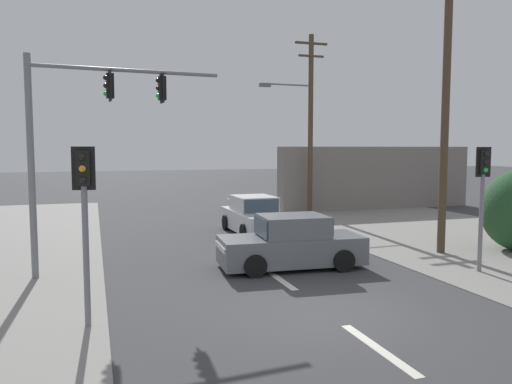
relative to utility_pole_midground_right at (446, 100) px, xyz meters
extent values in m
plane|color=#3A3A3D|center=(-6.34, -4.35, -5.08)|extent=(140.00, 140.00, 0.00)
cube|color=silver|center=(-6.34, -6.35, -5.08)|extent=(0.20, 2.40, 0.01)
cube|color=silver|center=(-6.34, -1.35, -5.08)|extent=(0.20, 2.40, 0.01)
cube|color=silver|center=(-6.34, 3.65, -5.08)|extent=(0.20, 2.40, 0.01)
cylinder|color=#4C3D2B|center=(0.00, 0.00, -0.24)|extent=(0.26, 0.26, 9.69)
cylinder|color=#4C3D2B|center=(-0.06, 10.56, -0.38)|extent=(0.26, 0.26, 9.41)
cube|color=#4C3D2B|center=(-0.06, 10.56, 3.88)|extent=(1.80, 0.12, 0.11)
cube|color=#4C3D2B|center=(-0.06, 10.56, 3.23)|extent=(1.40, 0.12, 0.10)
cylinder|color=slate|center=(-1.36, 10.49, 1.70)|extent=(2.60, 0.22, 0.09)
cube|color=#595B60|center=(-2.66, 10.43, 1.63)|extent=(0.57, 0.31, 0.18)
cylinder|color=slate|center=(-12.61, 0.69, -2.08)|extent=(0.18, 0.18, 6.00)
cylinder|color=slate|center=(-10.02, 0.89, 0.62)|extent=(5.19, 0.51, 0.11)
cube|color=black|center=(-10.54, 0.85, 0.17)|extent=(0.22, 0.27, 0.68)
cube|color=black|center=(-10.54, 0.85, 0.17)|extent=(0.07, 0.44, 0.84)
sphere|color=black|center=(-10.66, 0.84, 0.39)|extent=(0.13, 0.13, 0.13)
sphere|color=black|center=(-10.66, 0.84, 0.17)|extent=(0.13, 0.13, 0.13)
sphere|color=green|center=(-10.66, 0.84, -0.05)|extent=(0.13, 0.13, 0.13)
cube|color=black|center=(-9.09, 0.96, 0.17)|extent=(0.22, 0.27, 0.68)
cube|color=black|center=(-9.09, 0.96, 0.17)|extent=(0.07, 0.44, 0.84)
sphere|color=black|center=(-9.21, 0.95, 0.39)|extent=(0.13, 0.13, 0.13)
sphere|color=black|center=(-9.21, 0.95, 0.17)|extent=(0.13, 0.13, 0.13)
sphere|color=green|center=(-9.21, 0.95, -0.05)|extent=(0.13, 0.13, 0.13)
cylinder|color=slate|center=(-0.65, -2.47, -3.68)|extent=(0.12, 0.12, 2.80)
cube|color=black|center=(-0.65, -2.47, -1.94)|extent=(0.29, 0.24, 0.68)
cube|color=black|center=(-0.65, -2.47, -1.94)|extent=(0.44, 0.11, 0.84)
sphere|color=black|center=(-0.67, -2.59, -1.72)|extent=(0.13, 0.13, 0.13)
sphere|color=black|center=(-0.67, -2.59, -1.94)|extent=(0.13, 0.13, 0.13)
sphere|color=green|center=(-0.67, -2.59, -2.16)|extent=(0.13, 0.13, 0.13)
cylinder|color=slate|center=(-11.22, -3.62, -3.68)|extent=(0.12, 0.12, 2.80)
cube|color=black|center=(-11.22, -3.62, -1.94)|extent=(0.29, 0.24, 0.68)
cube|color=black|center=(-11.22, -3.62, -1.94)|extent=(0.44, 0.11, 0.84)
sphere|color=black|center=(-11.24, -3.74, -1.72)|extent=(0.13, 0.13, 0.13)
sphere|color=orange|center=(-11.24, -3.74, -1.94)|extent=(0.13, 0.13, 0.13)
sphere|color=black|center=(-11.24, -3.74, -2.16)|extent=(0.13, 0.13, 0.13)
cube|color=gray|center=(4.66, 11.65, -3.28)|extent=(12.00, 1.00, 3.60)
cube|color=slate|center=(-5.56, -0.32, -4.54)|extent=(4.30, 1.98, 0.80)
cube|color=slate|center=(-5.51, -0.32, -3.83)|extent=(2.00, 1.68, 0.62)
cube|color=#384756|center=(-6.48, -0.26, -3.83)|extent=(0.16, 1.44, 0.53)
cube|color=#384756|center=(-4.54, -0.39, -3.83)|extent=(0.15, 1.40, 0.50)
cube|color=white|center=(-7.67, -0.18, -4.36)|extent=(0.14, 1.44, 0.14)
cylinder|color=black|center=(-6.91, -1.08, -4.76)|extent=(0.65, 0.23, 0.64)
cylinder|color=black|center=(-6.80, 0.62, -4.76)|extent=(0.65, 0.23, 0.64)
cylinder|color=black|center=(-4.32, -1.25, -4.76)|extent=(0.65, 0.23, 0.64)
cylinder|color=black|center=(-4.20, 0.44, -4.76)|extent=(0.65, 0.23, 0.64)
cube|color=silver|center=(-4.80, 5.58, -4.54)|extent=(1.76, 4.23, 0.80)
cube|color=silver|center=(-4.80, 5.63, -3.83)|extent=(1.59, 1.92, 0.62)
cube|color=#384756|center=(-4.79, 4.66, -3.83)|extent=(1.44, 0.08, 0.53)
cube|color=#384756|center=(-4.82, 6.60, -3.83)|extent=(1.40, 0.08, 0.50)
cube|color=white|center=(-4.77, 3.46, -4.36)|extent=(1.45, 0.06, 0.14)
cylinder|color=black|center=(-3.93, 4.29, -4.76)|extent=(0.20, 0.64, 0.64)
cylinder|color=black|center=(-5.63, 4.27, -4.76)|extent=(0.20, 0.64, 0.64)
cylinder|color=black|center=(-3.97, 6.90, -4.76)|extent=(0.20, 0.64, 0.64)
cylinder|color=black|center=(-5.67, 6.87, -4.76)|extent=(0.20, 0.64, 0.64)
camera|label=1|loc=(-11.04, -13.78, -1.55)|focal=35.00mm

